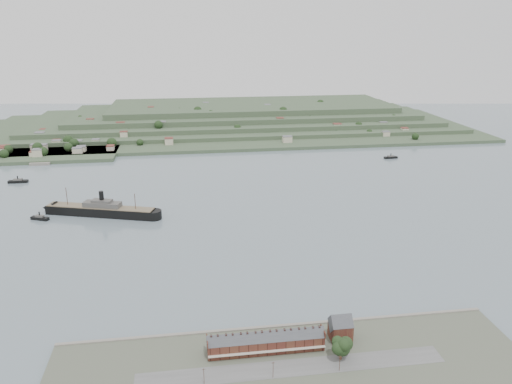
{
  "coord_description": "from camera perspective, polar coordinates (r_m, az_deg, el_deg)",
  "views": [
    {
      "loc": [
        -43.66,
        -365.12,
        147.97
      ],
      "look_at": [
        14.33,
        30.0,
        14.75
      ],
      "focal_mm": 35.0,
      "sensor_mm": 36.0,
      "label": 1
    }
  ],
  "objects": [
    {
      "name": "ground",
      "position": [
        396.38,
        -1.42,
        -3.48
      ],
      "size": [
        1400.0,
        1400.0,
        0.0
      ],
      "primitive_type": "plane",
      "color": "slate",
      "rests_on": "ground"
    },
    {
      "name": "tugboat",
      "position": [
        436.57,
        -23.47,
        -2.73
      ],
      "size": [
        15.48,
        9.75,
        6.81
      ],
      "color": "black",
      "rests_on": "ground"
    },
    {
      "name": "ferry_east",
      "position": [
        608.4,
        15.14,
        3.86
      ],
      "size": [
        16.22,
        5.39,
        5.99
      ],
      "color": "black",
      "rests_on": "ground"
    },
    {
      "name": "ferry_west",
      "position": [
        548.61,
        -25.55,
        1.13
      ],
      "size": [
        18.6,
        5.3,
        6.96
      ],
      "color": "black",
      "rests_on": "ground"
    },
    {
      "name": "fig_tree",
      "position": [
        241.18,
        9.82,
        -16.98
      ],
      "size": [
        10.6,
        9.18,
        11.83
      ],
      "color": "#492F21",
      "rests_on": "ground"
    },
    {
      "name": "near_shore",
      "position": [
        235.2,
        4.5,
        -20.29
      ],
      "size": [
        220.0,
        80.0,
        2.6
      ],
      "color": "#4C5142",
      "rests_on": "ground"
    },
    {
      "name": "far_peninsula",
      "position": [
        773.65,
        -2.94,
        8.29
      ],
      "size": [
        760.0,
        309.0,
        30.0
      ],
      "color": "#374C33",
      "rests_on": "ground"
    },
    {
      "name": "gabled_building",
      "position": [
        255.06,
        9.63,
        -15.08
      ],
      "size": [
        10.4,
        10.18,
        14.09
      ],
      "color": "#4E231B",
      "rests_on": "ground"
    },
    {
      "name": "steamship",
      "position": [
        429.21,
        -17.63,
        -1.97
      ],
      "size": [
        101.43,
        42.48,
        25.07
      ],
      "color": "black",
      "rests_on": "ground"
    },
    {
      "name": "terrace_row",
      "position": [
        244.74,
        1.14,
        -16.77
      ],
      "size": [
        55.6,
        9.8,
        11.07
      ],
      "color": "#4E231B",
      "rests_on": "ground"
    }
  ]
}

